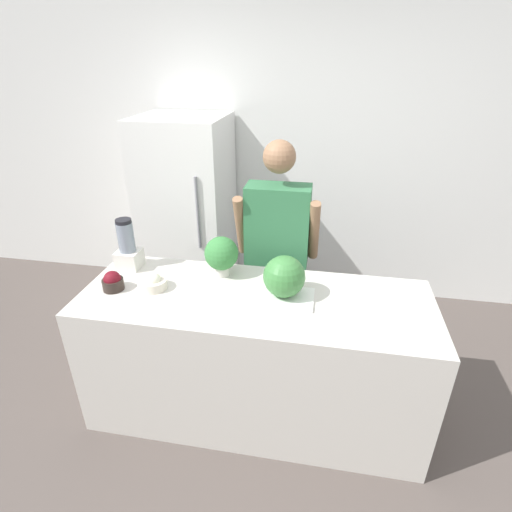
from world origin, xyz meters
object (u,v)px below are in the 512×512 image
object	(u,v)px
watermelon	(284,277)
bowl_cherries	(113,282)
blender	(128,248)
refrigerator	(188,215)
bowl_cream	(154,283)
person	(277,255)
potted_plant	(221,254)

from	to	relation	value
watermelon	bowl_cherries	distance (m)	1.03
blender	refrigerator	bearing A→B (deg)	88.10
watermelon	bowl_cream	bearing A→B (deg)	-176.62
refrigerator	blender	xyz separation A→B (m)	(-0.04, -1.08, 0.18)
refrigerator	bowl_cherries	size ratio (longest dim) A/B	13.69
watermelon	bowl_cherries	world-z (taller)	watermelon
person	blender	size ratio (longest dim) A/B	4.93
bowl_cherries	blender	bearing A→B (deg)	95.89
refrigerator	person	world-z (taller)	refrigerator
watermelon	potted_plant	size ratio (longest dim) A/B	0.93
refrigerator	bowl_cherries	bearing A→B (deg)	-90.28
person	watermelon	distance (m)	0.64
person	potted_plant	size ratio (longest dim) A/B	6.44
bowl_cream	blender	world-z (taller)	blender
refrigerator	bowl_cherries	world-z (taller)	refrigerator
bowl_cherries	refrigerator	bearing A→B (deg)	89.72
watermelon	blender	world-z (taller)	blender
person	bowl_cream	world-z (taller)	person
blender	person	bearing A→B (deg)	24.40
refrigerator	bowl_cherries	distance (m)	1.36
bowl_cherries	bowl_cream	size ratio (longest dim) A/B	0.80
person	potted_plant	xyz separation A→B (m)	(-0.30, -0.42, 0.18)
watermelon	potted_plant	bearing A→B (deg)	155.72
watermelon	refrigerator	bearing A→B (deg)	128.85
bowl_cherries	blender	xyz separation A→B (m)	(-0.03, 0.28, 0.09)
blender	potted_plant	bearing A→B (deg)	0.61
refrigerator	watermelon	xyz separation A→B (m)	(1.01, -1.26, 0.17)
watermelon	bowl_cream	world-z (taller)	watermelon
refrigerator	person	xyz separation A→B (m)	(0.89, -0.65, -0.00)
bowl_cream	bowl_cherries	bearing A→B (deg)	-167.52
refrigerator	blender	bearing A→B (deg)	-91.90
person	blender	distance (m)	1.04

